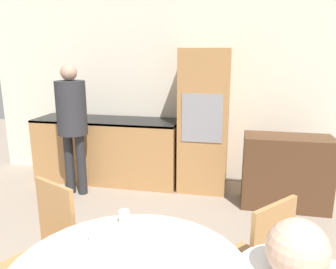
{
  "coord_description": "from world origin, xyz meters",
  "views": [
    {
      "loc": [
        0.57,
        0.18,
        1.79
      ],
      "look_at": [
        0.04,
        2.76,
        1.13
      ],
      "focal_mm": 35.0,
      "sensor_mm": 36.0,
      "label": 1
    }
  ],
  "objects": [
    {
      "name": "chair_far_right",
      "position": [
        0.75,
        2.02,
        0.54
      ],
      "size": [
        0.56,
        0.56,
        0.96
      ],
      "rotation": [
        0.0,
        0.0,
        3.99
      ],
      "color": "#AD7A47",
      "rests_on": "ground_plane"
    },
    {
      "name": "bowl_centre",
      "position": [
        -0.05,
        1.49,
        0.8
      ],
      "size": [
        0.15,
        0.15,
        0.04
      ],
      "color": "silver",
      "rests_on": "dining_table"
    },
    {
      "name": "cup",
      "position": [
        -0.06,
        1.89,
        0.82
      ],
      "size": [
        0.06,
        0.06,
        0.08
      ],
      "color": "white",
      "rests_on": "dining_table"
    },
    {
      "name": "person_standing",
      "position": [
        -1.41,
        3.85,
        1.02
      ],
      "size": [
        0.37,
        0.37,
        1.66
      ],
      "color": "#262628",
      "rests_on": "ground_plane"
    },
    {
      "name": "chair_far_left",
      "position": [
        -0.61,
        1.89,
        0.54
      ],
      "size": [
        0.53,
        0.53,
        0.96
      ],
      "rotation": [
        0.0,
        0.0,
        5.84
      ],
      "color": "#AD7A47",
      "rests_on": "ground_plane"
    },
    {
      "name": "sideboard",
      "position": [
        1.19,
        4.0,
        0.43
      ],
      "size": [
        0.99,
        0.45,
        0.86
      ],
      "color": "#51331E",
      "rests_on": "ground_plane"
    },
    {
      "name": "oven_unit",
      "position": [
        0.18,
        4.38,
        0.92
      ],
      "size": [
        0.62,
        0.59,
        1.85
      ],
      "color": "#AD7A47",
      "rests_on": "ground_plane"
    },
    {
      "name": "wall_back",
      "position": [
        0.0,
        4.72,
        1.3
      ],
      "size": [
        6.07,
        0.05,
        2.6
      ],
      "color": "silver",
      "rests_on": "ground_plane"
    },
    {
      "name": "kitchen_counter",
      "position": [
        -1.18,
        4.37,
        0.46
      ],
      "size": [
        2.02,
        0.6,
        0.89
      ],
      "color": "#AD7A47",
      "rests_on": "ground_plane"
    },
    {
      "name": "salt_shaker",
      "position": [
        -0.16,
        1.65,
        0.82
      ],
      "size": [
        0.03,
        0.03,
        0.09
      ],
      "color": "white",
      "rests_on": "dining_table"
    }
  ]
}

